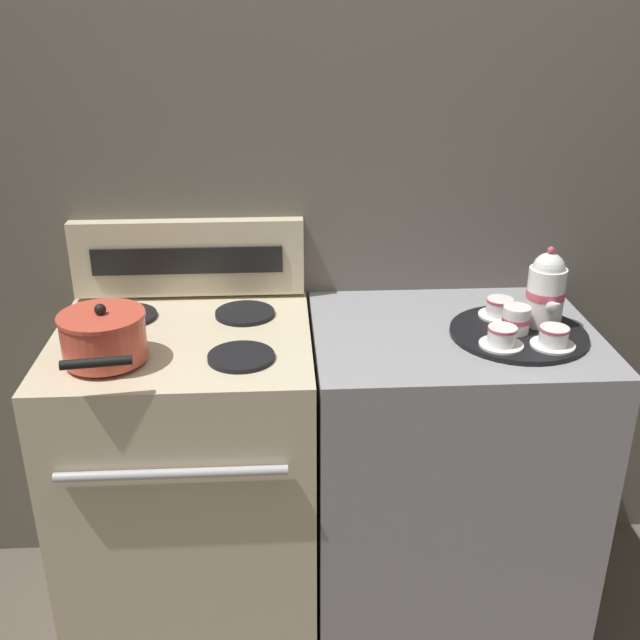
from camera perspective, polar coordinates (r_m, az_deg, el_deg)
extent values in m
plane|color=brown|center=(2.53, 0.41, -20.60)|extent=(6.00, 6.00, 0.00)
cube|color=#666056|center=(2.24, -0.05, 6.39)|extent=(6.00, 0.05, 2.20)
cube|color=beige|center=(2.24, -9.67, -12.16)|extent=(0.69, 0.61, 0.93)
cylinder|color=silver|center=(1.83, -11.23, -11.42)|extent=(0.55, 0.02, 0.02)
cylinder|color=black|center=(2.15, -14.52, 0.30)|extent=(0.17, 0.17, 0.01)
cylinder|color=black|center=(2.11, -5.75, 0.51)|extent=(0.17, 0.17, 0.01)
cylinder|color=black|center=(1.91, -15.95, -2.97)|extent=(0.17, 0.17, 0.01)
cylinder|color=black|center=(1.86, -6.03, -2.80)|extent=(0.17, 0.17, 0.01)
cube|color=beige|center=(2.22, -10.00, 4.69)|extent=(0.67, 0.05, 0.22)
cube|color=black|center=(2.19, -10.07, 4.46)|extent=(0.55, 0.01, 0.08)
cube|color=#939399|center=(2.27, 9.40, -11.55)|extent=(0.76, 0.61, 0.93)
cylinder|color=#D14C38|center=(1.89, -16.15, -1.34)|extent=(0.20, 0.20, 0.11)
cylinder|color=#D14C38|center=(1.86, -16.35, 0.29)|extent=(0.21, 0.21, 0.01)
sphere|color=black|center=(1.86, -16.41, 0.77)|extent=(0.03, 0.03, 0.03)
cylinder|color=black|center=(1.72, -16.69, -3.13)|extent=(0.16, 0.04, 0.02)
cylinder|color=black|center=(2.04, 14.86, -1.00)|extent=(0.36, 0.36, 0.01)
cylinder|color=white|center=(2.07, 16.81, 1.68)|extent=(0.10, 0.10, 0.16)
cylinder|color=#C6475B|center=(2.07, 16.84, 1.88)|extent=(0.10, 0.10, 0.02)
sphere|color=white|center=(2.04, 17.07, 3.73)|extent=(0.08, 0.08, 0.08)
sphere|color=#C6475B|center=(2.03, 17.24, 5.06)|extent=(0.02, 0.02, 0.02)
cone|color=white|center=(2.00, 17.51, 1.09)|extent=(0.03, 0.08, 0.06)
cylinder|color=white|center=(1.98, 17.29, -1.83)|extent=(0.11, 0.11, 0.01)
cylinder|color=white|center=(1.97, 17.38, -1.15)|extent=(0.07, 0.07, 0.05)
cylinder|color=#C6475B|center=(1.96, 17.45, -0.64)|extent=(0.07, 0.07, 0.01)
cylinder|color=white|center=(2.12, 13.46, 0.36)|extent=(0.11, 0.11, 0.01)
cylinder|color=white|center=(2.11, 13.53, 1.00)|extent=(0.07, 0.07, 0.05)
cylinder|color=#C6475B|center=(2.10, 13.57, 1.48)|extent=(0.07, 0.07, 0.01)
cylinder|color=white|center=(1.95, 13.63, -1.84)|extent=(0.11, 0.11, 0.01)
cylinder|color=white|center=(1.94, 13.70, -1.14)|extent=(0.07, 0.07, 0.05)
cylinder|color=#C6475B|center=(1.93, 13.76, -0.63)|extent=(0.07, 0.07, 0.01)
cylinder|color=white|center=(2.02, 14.71, 0.05)|extent=(0.07, 0.07, 0.07)
cylinder|color=#C6475B|center=(2.02, 14.71, 0.05)|extent=(0.07, 0.07, 0.01)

